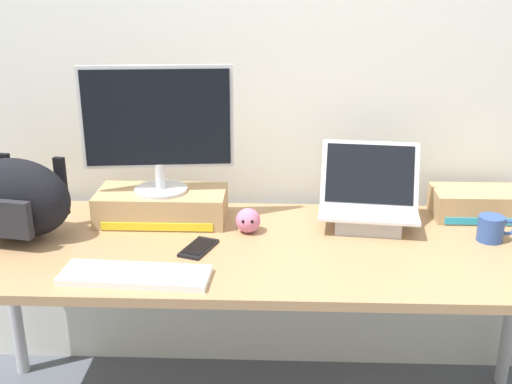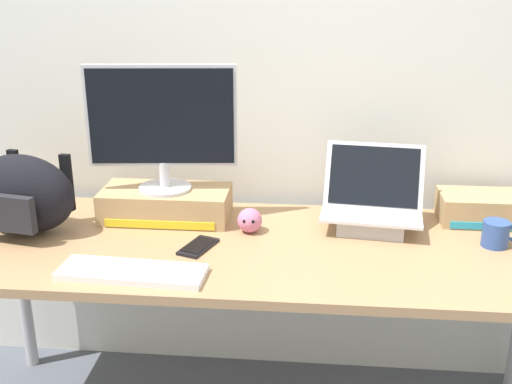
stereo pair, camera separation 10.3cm
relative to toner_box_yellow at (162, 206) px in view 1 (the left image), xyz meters
name	(u,v)px [view 1 (the left image)]	position (x,y,z in m)	size (l,w,h in m)	color
back_wall	(261,52)	(0.34, 0.28, 0.50)	(7.00, 0.10, 2.60)	silver
desk	(256,262)	(0.34, -0.19, -0.12)	(2.09, 0.74, 0.74)	#A87F56
toner_box_yellow	(162,206)	(0.00, 0.00, 0.00)	(0.45, 0.22, 0.11)	tan
desktop_monitor	(158,126)	(0.00, 0.00, 0.29)	(0.52, 0.19, 0.44)	silver
open_laptop	(368,209)	(0.73, -0.02, 0.00)	(0.36, 0.28, 0.28)	#ADADB2
external_keyboard	(135,275)	(0.00, -0.45, -0.04)	(0.44, 0.16, 0.02)	white
messenger_backpack	(16,199)	(-0.45, -0.16, 0.08)	(0.41, 0.28, 0.27)	black
coffee_mug	(492,228)	(1.11, -0.14, -0.01)	(0.13, 0.08, 0.09)	#2D4C93
cell_phone	(199,248)	(0.16, -0.24, -0.05)	(0.12, 0.17, 0.01)	black
plush_toy	(248,220)	(0.31, -0.10, -0.01)	(0.08, 0.08, 0.08)	#CC7099
toner_box_cyan	(478,203)	(1.13, 0.08, 0.00)	(0.32, 0.18, 0.10)	tan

